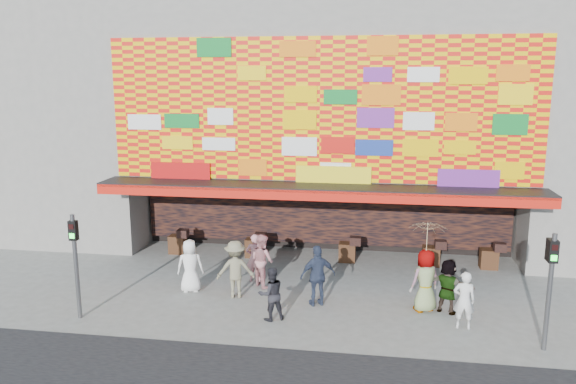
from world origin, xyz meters
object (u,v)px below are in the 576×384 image
(ped_d, at_px, (235,269))
(ped_f, at_px, (448,286))
(ped_e, at_px, (318,276))
(ped_i, at_px, (262,260))
(ped_g, at_px, (425,281))
(ped_a, at_px, (190,266))
(signal_left, at_px, (75,255))
(ped_c, at_px, (271,294))
(ped_h, at_px, (464,300))
(ped_b, at_px, (255,258))
(signal_right, at_px, (551,279))
(parasol, at_px, (427,238))

(ped_d, height_order, ped_f, ped_d)
(ped_d, bearing_deg, ped_e, 159.14)
(ped_i, bearing_deg, ped_d, 103.19)
(ped_g, bearing_deg, ped_i, -41.93)
(ped_a, xyz_separation_m, ped_d, (1.52, -0.23, 0.05))
(signal_left, xyz_separation_m, ped_a, (2.46, 2.39, -1.02))
(ped_a, bearing_deg, ped_c, 134.34)
(ped_a, bearing_deg, ped_h, 154.58)
(ped_a, distance_m, ped_e, 4.10)
(ped_b, height_order, ped_g, ped_g)
(signal_right, distance_m, ped_e, 6.24)
(ped_c, xyz_separation_m, ped_h, (5.22, 0.26, 0.03))
(ped_d, height_order, ped_g, ped_g)
(ped_d, bearing_deg, ped_g, 162.63)
(ped_b, height_order, ped_e, ped_e)
(ped_g, bearing_deg, ped_a, -31.39)
(ped_b, height_order, ped_d, ped_d)
(ped_a, xyz_separation_m, ped_f, (7.81, -0.43, -0.05))
(ped_c, bearing_deg, ped_f, 165.37)
(ped_b, distance_m, ped_e, 2.80)
(ped_b, relative_size, ped_h, 1.01)
(ped_e, xyz_separation_m, ped_g, (3.10, 0.05, -0.00))
(ped_c, bearing_deg, ped_h, 153.85)
(ped_a, height_order, ped_i, ped_i)
(ped_h, bearing_deg, parasol, -45.17)
(signal_left, xyz_separation_m, ped_h, (10.58, 0.96, -1.06))
(signal_right, xyz_separation_m, ped_b, (-8.12, 3.58, -1.05))
(signal_right, xyz_separation_m, ped_g, (-2.76, 1.98, -0.94))
(signal_left, distance_m, ped_i, 5.70)
(ped_a, height_order, ped_b, ped_a)
(ped_d, xyz_separation_m, ped_g, (5.66, -0.19, 0.02))
(ped_b, bearing_deg, parasol, 150.08)
(ped_f, xyz_separation_m, parasol, (-0.63, 0.01, 1.38))
(signal_right, distance_m, ped_g, 3.52)
(parasol, bearing_deg, ped_e, -179.03)
(ped_f, bearing_deg, signal_right, 167.18)
(signal_left, bearing_deg, ped_e, 16.39)
(parasol, bearing_deg, ped_a, 176.69)
(ped_i, bearing_deg, ped_f, -148.60)
(ped_h, bearing_deg, ped_e, -11.36)
(signal_left, relative_size, ped_a, 1.78)
(ped_g, height_order, parasol, parasol)
(ped_b, height_order, ped_c, ped_b)
(ped_f, height_order, ped_g, ped_g)
(signal_right, distance_m, ped_i, 8.49)
(ped_e, distance_m, parasol, 3.35)
(signal_right, height_order, ped_a, signal_right)
(ped_b, distance_m, parasol, 5.76)
(signal_right, height_order, ped_c, signal_right)
(signal_right, height_order, ped_d, signal_right)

